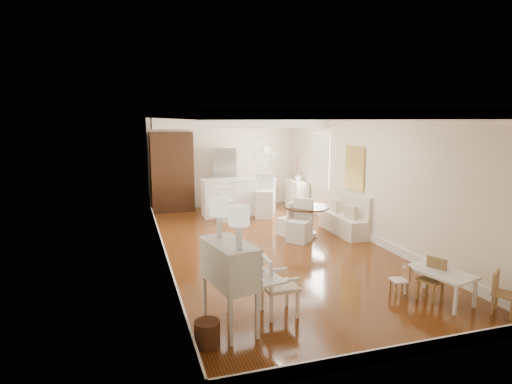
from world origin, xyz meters
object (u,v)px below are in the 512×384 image
breakfast_counter (238,197)px  gustavian_armchair (279,285)px  wicker_basket (207,334)px  bar_stool_left (226,204)px  kids_table (439,286)px  bar_stool_right (264,196)px  slip_chair_near (300,221)px  slip_chair_far (288,218)px  kids_chair_b (399,280)px  sideboard (297,195)px  kids_chair_a (431,279)px  kids_chair_c (505,294)px  dining_table (307,221)px  pantry_cabinet (172,172)px  secretary_bureau (229,286)px  fridge (236,178)px

breakfast_counter → gustavian_armchair: bearing=-99.6°
wicker_basket → bar_stool_left: bar_stool_left is taller
kids_table → bar_stool_right: bearing=98.0°
slip_chair_near → slip_chair_far: 0.57m
kids_chair_b → sideboard: bearing=-178.6°
kids_chair_a → kids_chair_c: 0.97m
kids_chair_a → bar_stool_right: bar_stool_right is taller
dining_table → pantry_cabinet: size_ratio=0.45×
wicker_basket → dining_table: size_ratio=0.30×
wicker_basket → slip_chair_far: bearing=57.6°
secretary_bureau → wicker_basket: secretary_bureau is taller
slip_chair_far → fridge: (-0.38, 3.40, 0.50)m
kids_table → slip_chair_far: (-0.84, 4.04, 0.17)m
secretary_bureau → dining_table: size_ratio=1.12×
kids_chair_a → slip_chair_near: bearing=171.0°
dining_table → bar_stool_right: 2.08m
kids_table → breakfast_counter: (-1.42, 6.40, 0.28)m
kids_chair_c → fridge: fridge is taller
sideboard → slip_chair_far: bearing=-117.9°
kids_chair_b → secretary_bureau: bearing=-75.2°
breakfast_counter → sideboard: size_ratio=2.31×
dining_table → slip_chair_near: slip_chair_near is taller
gustavian_armchair → bar_stool_right: bar_stool_right is taller
gustavian_armchair → bar_stool_left: 5.53m
bar_stool_right → fridge: 1.65m
wicker_basket → slip_chair_near: 4.65m
gustavian_armchair → sideboard: size_ratio=0.96×
fridge → slip_chair_near: bearing=-84.0°
kids_chair_b → pantry_cabinet: bearing=-149.8°
slip_chair_near → breakfast_counter: bearing=149.7°
gustavian_armchair → bar_stool_left: bar_stool_left is taller
kids_table → bar_stool_left: (-1.91, 5.79, 0.22)m
bar_stool_right → gustavian_armchair: bearing=-85.5°
slip_chair_near → bar_stool_left: size_ratio=1.05×
breakfast_counter → bar_stool_left: bearing=-129.0°
kids_table → slip_chair_near: size_ratio=0.98×
gustavian_armchair → sideboard: gustavian_armchair is taller
breakfast_counter → kids_chair_b: bearing=-81.0°
bar_stool_right → sideboard: size_ratio=1.35×
dining_table → slip_chair_near: 0.52m
kids_chair_c → bar_stool_left: 6.90m
bar_stool_right → pantry_cabinet: pantry_cabinet is taller
gustavian_armchair → kids_chair_b: 2.00m
slip_chair_near → fridge: size_ratio=0.52×
kids_chair_a → secretary_bureau: bearing=-111.2°
gustavian_armchair → bar_stool_left: bearing=-7.1°
wicker_basket → bar_stool_left: size_ratio=0.35×
kids_table → pantry_cabinet: pantry_cabinet is taller
pantry_cabinet → sideboard: size_ratio=2.60×
pantry_cabinet → dining_table: bearing=-53.9°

